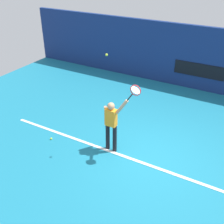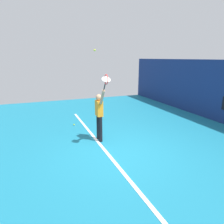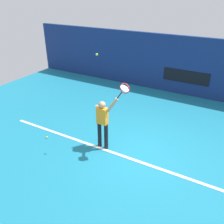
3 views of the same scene
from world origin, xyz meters
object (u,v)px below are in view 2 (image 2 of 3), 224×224
at_px(tennis_racket, 106,80).
at_px(spare_ball, 74,125).
at_px(tennis_player, 99,113).
at_px(tennis_ball, 95,50).

relative_size(tennis_racket, spare_ball, 8.82).
relative_size(tennis_player, tennis_racket, 3.20).
bearing_deg(tennis_racket, tennis_player, 179.67).
distance_m(tennis_player, tennis_ball, 2.13).
distance_m(tennis_player, tennis_racket, 1.43).
xyz_separation_m(tennis_racket, spare_ball, (-2.76, -0.53, -2.21)).
bearing_deg(tennis_ball, tennis_racket, 6.58).
height_order(tennis_ball, spare_ball, tennis_ball).
bearing_deg(tennis_racket, tennis_ball, -173.42).
xyz_separation_m(tennis_player, tennis_ball, (-0.09, -0.10, 2.13)).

